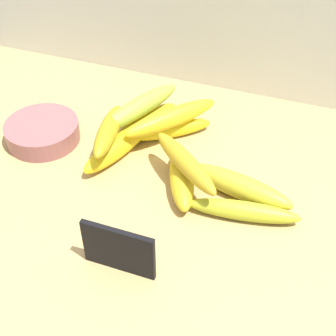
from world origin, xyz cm
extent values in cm
cube|color=tan|center=(0.00, 0.00, 1.50)|extent=(110.00, 76.00, 3.00)
cube|color=black|center=(3.88, -14.47, 7.20)|extent=(11.00, 0.80, 8.40)
cube|color=olive|center=(3.88, -13.67, 3.30)|extent=(9.90, 1.20, 0.60)
cylinder|color=#8C5356|center=(-22.53, 8.44, 4.90)|extent=(14.08, 14.08, 3.80)
ellipsoid|color=gold|center=(16.62, 6.35, 5.08)|extent=(19.59, 7.91, 4.16)
ellipsoid|color=#AAB526|center=(18.56, 1.43, 4.61)|extent=(18.55, 5.87, 3.23)
ellipsoid|color=gold|center=(-4.83, 17.13, 5.09)|extent=(10.55, 17.66, 4.18)
ellipsoid|color=yellow|center=(-6.90, 9.45, 5.00)|extent=(9.14, 18.86, 3.99)
ellipsoid|color=yellow|center=(0.36, 17.57, 4.65)|extent=(15.66, 12.65, 3.30)
ellipsoid|color=gold|center=(6.84, 4.98, 5.06)|extent=(9.72, 16.03, 4.11)
ellipsoid|color=yellow|center=(0.73, 16.96, 8.14)|extent=(15.13, 18.07, 3.69)
ellipsoid|color=#A8911A|center=(-8.34, 8.54, 8.71)|extent=(6.00, 15.65, 3.45)
ellipsoid|color=#B8961F|center=(7.40, 4.99, 8.76)|extent=(15.75, 13.97, 3.29)
ellipsoid|color=#9AB539|center=(-5.65, 17.14, 9.04)|extent=(11.10, 19.55, 3.73)
camera|label=1|loc=(25.19, -52.96, 61.69)|focal=51.78mm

